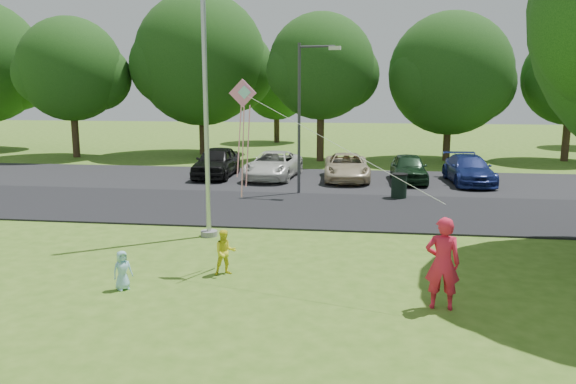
# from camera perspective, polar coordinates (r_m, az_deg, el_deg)

# --- Properties ---
(ground) EXTENTS (120.00, 120.00, 0.00)m
(ground) POSITION_cam_1_polar(r_m,az_deg,el_deg) (11.82, 2.02, -11.36)
(ground) COLOR #426B1C
(ground) RESTS_ON ground
(park_road) EXTENTS (60.00, 6.00, 0.06)m
(park_road) POSITION_cam_1_polar(r_m,az_deg,el_deg) (20.41, 4.59, -1.84)
(park_road) COLOR black
(park_road) RESTS_ON ground
(parking_strip) EXTENTS (42.00, 7.00, 0.06)m
(parking_strip) POSITION_cam_1_polar(r_m,az_deg,el_deg) (26.79, 5.39, 1.14)
(parking_strip) COLOR black
(parking_strip) RESTS_ON ground
(flagpole) EXTENTS (0.50, 0.50, 10.00)m
(flagpole) POSITION_cam_1_polar(r_m,az_deg,el_deg) (16.56, -8.38, 9.63)
(flagpole) COLOR #B7BABF
(flagpole) RESTS_ON ground
(street_lamp) EXTENTS (1.73, 0.36, 6.16)m
(street_lamp) POSITION_cam_1_polar(r_m,az_deg,el_deg) (23.04, 1.74, 8.82)
(street_lamp) COLOR #3F3F44
(street_lamp) RESTS_ON ground
(trash_can) EXTENTS (0.65, 0.65, 1.03)m
(trash_can) POSITION_cam_1_polar(r_m,az_deg,el_deg) (22.81, 11.21, 0.57)
(trash_can) COLOR black
(trash_can) RESTS_ON ground
(tree_row) EXTENTS (64.35, 11.94, 10.88)m
(tree_row) POSITION_cam_1_polar(r_m,az_deg,el_deg) (35.16, 8.85, 12.60)
(tree_row) COLOR #332316
(tree_row) RESTS_ON ground
(horizon_trees) EXTENTS (77.46, 7.20, 7.02)m
(horizon_trees) POSITION_cam_1_polar(r_m,az_deg,el_deg) (44.88, 11.81, 10.25)
(horizon_trees) COLOR #332316
(horizon_trees) RESTS_ON ground
(parked_cars) EXTENTS (13.90, 4.90, 1.48)m
(parked_cars) POSITION_cam_1_polar(r_m,az_deg,el_deg) (26.82, 4.43, 2.66)
(parked_cars) COLOR black
(parked_cars) RESTS_ON ground
(woman) EXTENTS (0.72, 0.50, 1.90)m
(woman) POSITION_cam_1_polar(r_m,az_deg,el_deg) (11.73, 15.43, -6.99)
(woman) COLOR red
(woman) RESTS_ON ground
(child_yellow) EXTENTS (0.66, 0.60, 1.10)m
(child_yellow) POSITION_cam_1_polar(r_m,az_deg,el_deg) (13.51, -6.41, -6.11)
(child_yellow) COLOR yellow
(child_yellow) RESTS_ON ground
(child_blue) EXTENTS (0.50, 0.51, 0.89)m
(child_blue) POSITION_cam_1_polar(r_m,az_deg,el_deg) (13.01, -16.47, -7.64)
(child_blue) COLOR #96D2E6
(child_blue) RESTS_ON ground
(kite) EXTENTS (4.82, 2.33, 2.88)m
(kite) POSITION_cam_1_polar(r_m,az_deg,el_deg) (13.40, -4.33, 8.10)
(kite) COLOR pink
(kite) RESTS_ON ground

